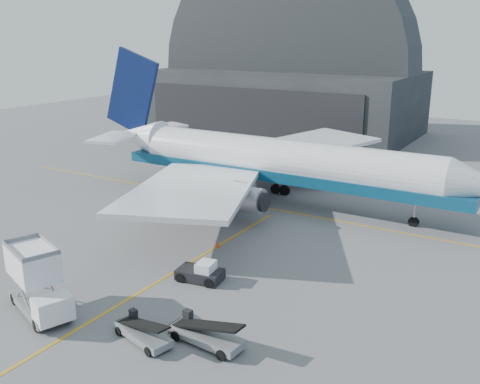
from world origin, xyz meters
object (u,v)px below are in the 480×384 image
Objects in this scene: belt_loader_a at (142,332)px; belt_loader_b at (206,335)px; pushback_tug at (201,273)px; catering_truck at (37,282)px; airliner at (268,160)px.

belt_loader_b reaches higher than belt_loader_a.
belt_loader_b is at bearing -61.49° from pushback_tug.
catering_truck is 8.88m from belt_loader_a.
pushback_tug is at bearing 131.38° from belt_loader_b.
belt_loader_b is (3.67, 1.80, 0.07)m from belt_loader_a.
airliner reaches higher than pushback_tug.
airliner is at bearing 115.42° from belt_loader_b.
catering_truck is 1.30× the size of belt_loader_b.
belt_loader_a is at bearing -76.45° from airliner.
airliner is 9.10× the size of belt_loader_b.
catering_truck is 1.83× the size of pushback_tug.
airliner reaches higher than belt_loader_a.
belt_loader_a is (1.81, -9.08, -0.06)m from pushback_tug.
pushback_tug is at bearing 115.38° from belt_loader_a.
pushback_tug is at bearing -75.50° from airliner.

